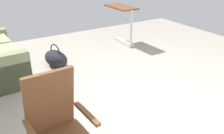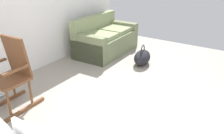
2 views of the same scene
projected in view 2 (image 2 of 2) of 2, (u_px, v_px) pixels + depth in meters
name	position (u px, v px, depth m)	size (l,w,h in m)	color
ground_plane	(136.00, 113.00, 3.31)	(6.96, 6.96, 0.00)	gray
back_wall	(13.00, 2.00, 3.99)	(5.77, 0.10, 2.70)	white
couch	(106.00, 40.00, 5.49)	(1.63, 0.90, 0.85)	#737D57
rocking_chair	(12.00, 75.00, 3.30)	(0.78, 0.52, 1.05)	brown
duffel_bag	(142.00, 57.00, 4.87)	(0.62, 0.43, 0.43)	black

